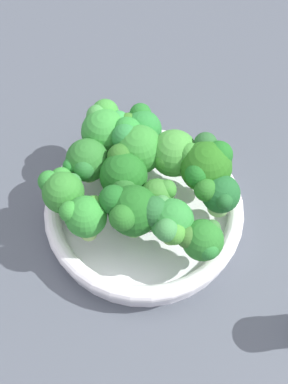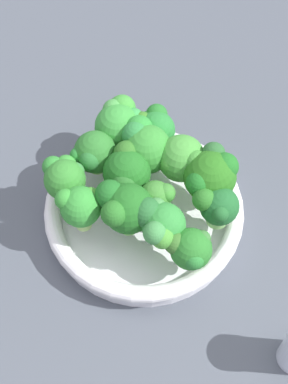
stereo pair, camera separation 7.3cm
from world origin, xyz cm
name	(u,v)px [view 1 (the left image)]	position (x,y,z in cm)	size (l,w,h in cm)	color
ground_plane	(114,231)	(0.00, 0.00, -1.25)	(130.00, 130.00, 2.50)	#495059
bowl	(144,212)	(-2.39, -3.63, 2.04)	(26.62, 26.62, 4.00)	white
broccoli_floret_0	(171,222)	(-8.29, -1.74, 8.59)	(6.17, 6.24, 7.38)	#78B255
broccoli_floret_1	(140,127)	(4.66, -10.94, 7.60)	(5.68, 5.44, 6.08)	#8CC367
broccoli_floret_2	(218,194)	(-9.95, -9.22, 7.62)	(5.37, 5.45, 6.33)	#85C26A
broccoli_floret_3	(202,240)	(-12.40, -2.70, 7.69)	(5.43, 5.32, 6.17)	#A2DB71
broccoli_floret_4	(158,196)	(-4.36, -4.11, 7.56)	(4.17, 5.09, 5.81)	#82C052
broccoli_floret_5	(175,154)	(-2.02, -10.22, 8.02)	(7.08, 6.34, 7.05)	#8DD067
broccoli_floret_6	(123,175)	(0.90, -3.36, 7.93)	(6.54, 6.39, 6.93)	#9DD363
broccoli_floret_7	(84,214)	(0.43, 4.28, 8.43)	(5.19, 5.52, 7.05)	#A0C96D
broccoli_floret_8	(87,162)	(6.11, -1.96, 7.57)	(5.75, 5.84, 6.47)	#83CF5A
broccoli_floret_9	(135,145)	(2.70, -7.68, 8.32)	(7.76, 6.56, 7.33)	#77BD59
broccoli_floret_10	(62,190)	(5.25, 3.28, 7.77)	(6.31, 5.54, 6.50)	#7CB859
broccoli_floret_11	(207,165)	(-6.37, -11.26, 8.54)	(6.78, 7.46, 7.75)	#94C25E
broccoli_floret_12	(133,211)	(-3.90, 0.14, 8.90)	(8.33, 7.08, 7.87)	#77C35A
broccoli_floret_13	(105,127)	(7.90, -7.45, 8.06)	(6.77, 7.10, 7.03)	#86CE5A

